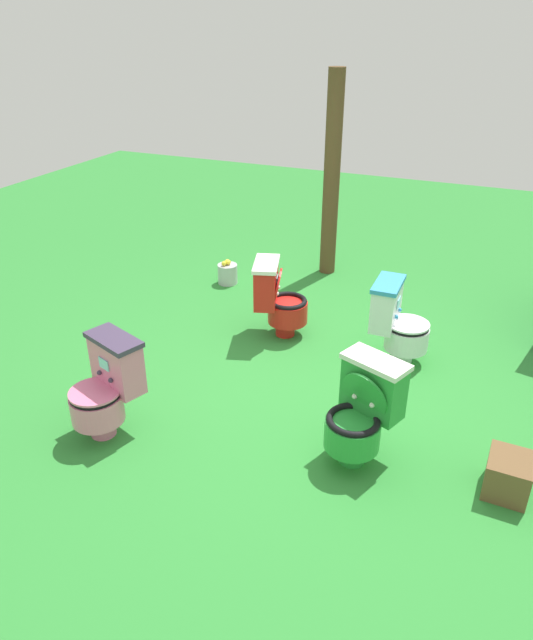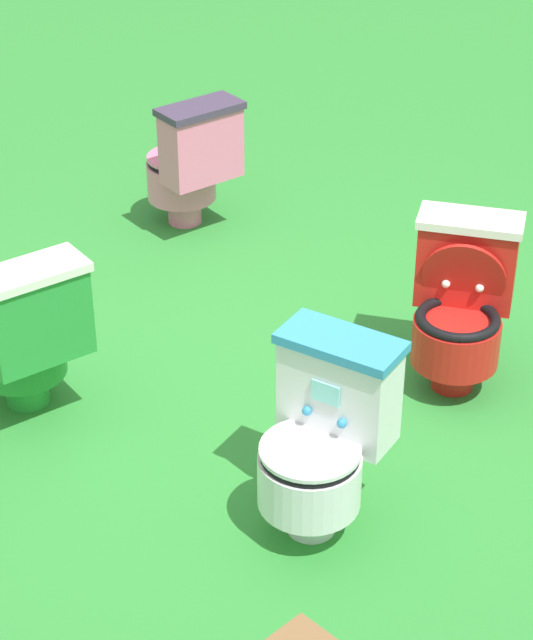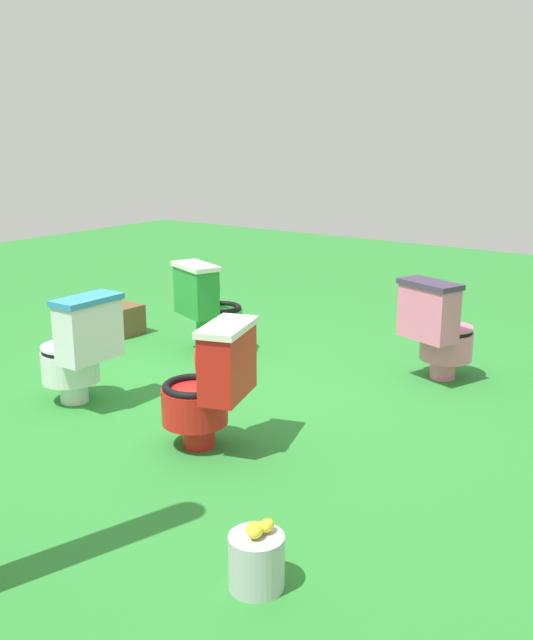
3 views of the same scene
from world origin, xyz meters
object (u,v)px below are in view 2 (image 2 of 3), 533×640
Objects in this scene: toilet_white at (323,437)px; toilet_pink at (190,163)px; toilet_green at (27,334)px; toilet_red at (461,303)px.

toilet_white is 1.00× the size of toilet_pink.
toilet_pink is (1.78, -1.67, 0.00)m from toilet_white.
toilet_green and toilet_white have the same top height.
toilet_white is 2.44m from toilet_pink.
toilet_green is 1.00× the size of toilet_white.
toilet_white is 1.11m from toilet_red.
toilet_pink is (1.81, -0.56, -0.00)m from toilet_red.
toilet_pink is at bearing -35.05° from toilet_red.
toilet_white and toilet_red have the same top height.
toilet_white is at bearing -66.16° from toilet_green.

